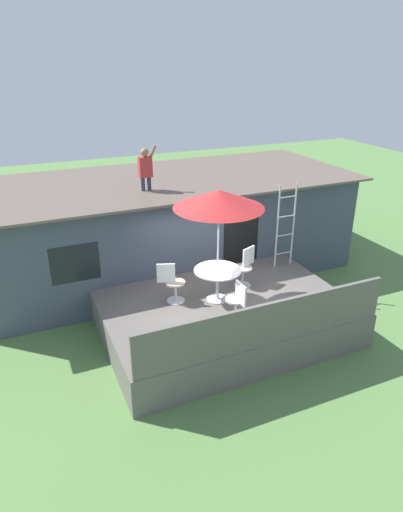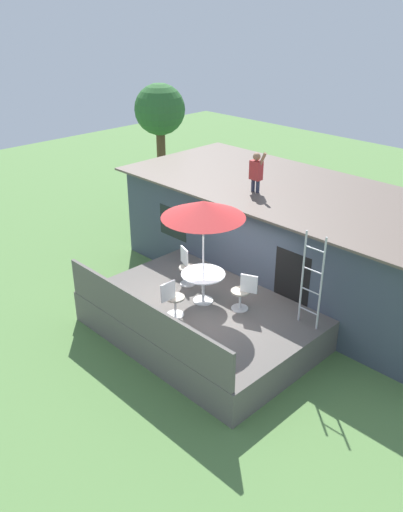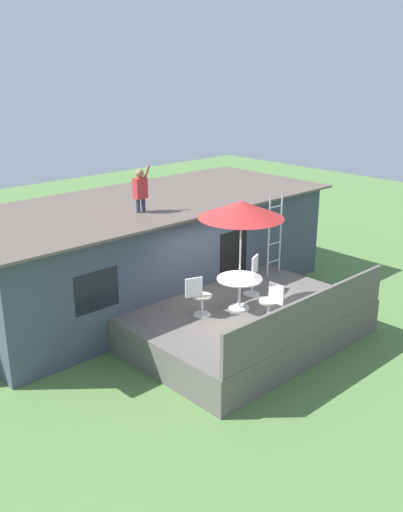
{
  "view_description": "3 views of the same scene",
  "coord_description": "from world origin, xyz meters",
  "px_view_note": "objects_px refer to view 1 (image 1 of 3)",
  "views": [
    {
      "loc": [
        -3.99,
        -7.92,
        5.83
      ],
      "look_at": [
        -0.0,
        1.19,
        1.38
      ],
      "focal_mm": 31.61,
      "sensor_mm": 36.0,
      "label": 1
    },
    {
      "loc": [
        7.61,
        -7.6,
        7.31
      ],
      "look_at": [
        -0.66,
        0.52,
        1.65
      ],
      "focal_mm": 36.98,
      "sensor_mm": 36.0,
      "label": 2
    },
    {
      "loc": [
        -8.9,
        -8.09,
        6.16
      ],
      "look_at": [
        -0.63,
        0.77,
        2.01
      ],
      "focal_mm": 39.59,
      "sensor_mm": 36.0,
      "label": 3
    }
  ],
  "objects_px": {
    "step_ladder": "(285,226)",
    "patio_chair_left": "(172,283)",
    "patio_table": "(217,276)",
    "person_figure": "(146,166)",
    "patio_chair_right": "(245,267)",
    "patio_chair_near": "(237,301)",
    "patio_umbrella": "(219,199)"
  },
  "relations": [
    {
      "from": "patio_table",
      "to": "person_figure",
      "type": "height_order",
      "value": "person_figure"
    },
    {
      "from": "step_ladder",
      "to": "patio_chair_right",
      "type": "relative_size",
      "value": 2.39
    },
    {
      "from": "patio_table",
      "to": "patio_chair_near",
      "type": "relative_size",
      "value": 1.13
    },
    {
      "from": "step_ladder",
      "to": "person_figure",
      "type": "distance_m",
      "value": 3.79
    },
    {
      "from": "patio_umbrella",
      "to": "step_ladder",
      "type": "xyz_separation_m",
      "value": [
        2.34,
        0.94,
        -1.25
      ]
    },
    {
      "from": "person_figure",
      "to": "patio_chair_right",
      "type": "height_order",
      "value": "person_figure"
    },
    {
      "from": "patio_table",
      "to": "patio_chair_left",
      "type": "distance_m",
      "value": 1.01
    },
    {
      "from": "step_ladder",
      "to": "person_figure",
      "type": "relative_size",
      "value": 1.98
    },
    {
      "from": "patio_chair_right",
      "to": "person_figure",
      "type": "bearing_deg",
      "value": -77.93
    },
    {
      "from": "step_ladder",
      "to": "person_figure",
      "type": "height_order",
      "value": "person_figure"
    },
    {
      "from": "patio_table",
      "to": "step_ladder",
      "type": "distance_m",
      "value": 2.57
    },
    {
      "from": "step_ladder",
      "to": "patio_chair_left",
      "type": "height_order",
      "value": "step_ladder"
    },
    {
      "from": "patio_table",
      "to": "patio_chair_near",
      "type": "bearing_deg",
      "value": -90.39
    },
    {
      "from": "patio_chair_right",
      "to": "patio_chair_near",
      "type": "bearing_deg",
      "value": 32.29
    },
    {
      "from": "patio_table",
      "to": "step_ladder",
      "type": "bearing_deg",
      "value": 21.99
    },
    {
      "from": "person_figure",
      "to": "patio_chair_left",
      "type": "xyz_separation_m",
      "value": [
        -0.22,
        -2.32,
        -2.08
      ]
    },
    {
      "from": "patio_chair_near",
      "to": "patio_chair_left",
      "type": "bearing_deg",
      "value": 36.14
    },
    {
      "from": "step_ladder",
      "to": "patio_chair_left",
      "type": "bearing_deg",
      "value": -169.53
    },
    {
      "from": "patio_table",
      "to": "patio_chair_near",
      "type": "height_order",
      "value": "patio_chair_near"
    },
    {
      "from": "patio_table",
      "to": "patio_chair_near",
      "type": "xyz_separation_m",
      "value": [
        -0.01,
        -0.96,
        -0.13
      ]
    },
    {
      "from": "patio_table",
      "to": "patio_chair_near",
      "type": "distance_m",
      "value": 0.97
    },
    {
      "from": "person_figure",
      "to": "patio_chair_right",
      "type": "distance_m",
      "value": 3.47
    },
    {
      "from": "patio_chair_right",
      "to": "patio_chair_near",
      "type": "xyz_separation_m",
      "value": [
        -0.91,
        -1.36,
        0.0
      ]
    },
    {
      "from": "patio_chair_right",
      "to": "patio_table",
      "type": "bearing_deg",
      "value": -0.0
    },
    {
      "from": "patio_umbrella",
      "to": "patio_chair_right",
      "type": "distance_m",
      "value": 2.13
    },
    {
      "from": "step_ladder",
      "to": "patio_chair_left",
      "type": "relative_size",
      "value": 2.39
    },
    {
      "from": "patio_chair_right",
      "to": "step_ladder",
      "type": "bearing_deg",
      "value": 177.03
    },
    {
      "from": "patio_umbrella",
      "to": "step_ladder",
      "type": "bearing_deg",
      "value": 21.99
    },
    {
      "from": "patio_chair_left",
      "to": "patio_chair_right",
      "type": "relative_size",
      "value": 1.0
    },
    {
      "from": "patio_table",
      "to": "patio_umbrella",
      "type": "bearing_deg",
      "value": 123.69
    },
    {
      "from": "person_figure",
      "to": "patio_chair_left",
      "type": "height_order",
      "value": "person_figure"
    },
    {
      "from": "patio_umbrella",
      "to": "patio_chair_left",
      "type": "xyz_separation_m",
      "value": [
        -0.94,
        0.34,
        -1.89
      ]
    }
  ]
}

